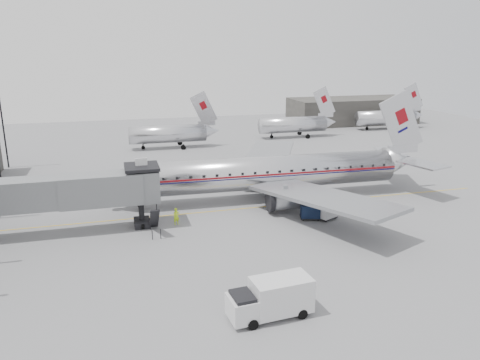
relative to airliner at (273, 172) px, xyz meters
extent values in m
plane|color=slate|center=(-6.81, -8.98, -3.22)|extent=(160.00, 160.00, 0.00)
cube|color=#33312E|center=(38.19, 51.02, -0.22)|extent=(30.00, 12.00, 6.00)
cube|color=gold|center=(-3.81, -2.98, -3.22)|extent=(60.00, 0.15, 0.01)
cube|color=slate|center=(-28.81, -5.38, 1.08)|extent=(12.00, 2.80, 3.00)
cube|color=slate|center=(-19.81, -5.38, 1.08)|extent=(8.00, 3.00, 3.10)
cube|color=slate|center=(-15.81, -4.98, 1.08)|extent=(3.20, 3.60, 3.20)
cube|color=black|center=(-15.81, -4.98, 2.98)|extent=(3.40, 3.80, 0.30)
cube|color=white|center=(-15.81, -4.98, 3.48)|extent=(1.20, 0.15, 0.80)
cylinder|color=black|center=(-16.11, -5.38, -1.82)|extent=(0.56, 0.56, 2.80)
cube|color=black|center=(-16.11, -5.38, -2.87)|extent=(1.60, 2.20, 0.70)
cylinder|color=black|center=(-16.11, -6.38, -2.92)|extent=(0.30, 0.60, 0.60)
cylinder|color=black|center=(-16.11, -4.38, -2.92)|extent=(0.30, 0.60, 0.60)
cube|color=black|center=(-15.01, -7.68, -1.72)|extent=(0.90, 3.20, 2.90)
cylinder|color=black|center=(-34.31, 25.02, 4.28)|extent=(0.24, 0.24, 15.00)
cylinder|color=silver|center=(-8.81, 33.02, -0.62)|extent=(14.00, 3.20, 3.20)
cube|color=silver|center=(-2.01, 33.02, 3.78)|extent=(5.17, 0.26, 6.52)
cylinder|color=black|center=(-13.31, 33.02, -2.72)|extent=(0.24, 0.24, 1.00)
cylinder|color=silver|center=(17.19, 37.02, -0.62)|extent=(14.00, 3.20, 3.20)
cube|color=silver|center=(23.99, 37.02, 3.78)|extent=(5.17, 0.26, 6.52)
cylinder|color=black|center=(12.69, 37.02, -2.72)|extent=(0.24, 0.24, 1.00)
cylinder|color=silver|center=(41.19, 41.02, -0.62)|extent=(14.00, 3.20, 3.20)
cube|color=silver|center=(47.99, 41.02, 3.78)|extent=(5.17, 0.26, 6.52)
cylinder|color=black|center=(36.69, 41.02, -2.72)|extent=(0.24, 0.24, 1.00)
cylinder|color=silver|center=(-0.81, 0.02, 0.01)|extent=(32.40, 4.84, 3.98)
cone|color=silver|center=(-18.57, 0.50, 0.01)|extent=(3.34, 4.07, 3.98)
cone|color=silver|center=(17.28, -0.46, 0.44)|extent=(4.41, 3.90, 3.79)
cube|color=maroon|center=(-0.81, 0.02, 0.28)|extent=(32.40, 4.89, 0.19)
cube|color=#0D084C|center=(-0.81, 0.02, 0.03)|extent=(32.40, 4.89, 0.11)
cube|color=silver|center=(16.95, -0.45, 5.39)|extent=(6.61, 0.50, 8.28)
cube|color=gray|center=(2.68, 9.62, -0.31)|extent=(12.77, 18.10, 1.28)
cube|color=gray|center=(2.16, -9.75, -0.31)|extent=(12.06, 18.18, 1.28)
cylinder|color=gray|center=(-0.12, 5.61, -1.66)|extent=(3.72, 2.36, 2.26)
cylinder|color=gray|center=(-0.42, -5.59, -1.66)|extent=(3.72, 2.36, 2.26)
cylinder|color=black|center=(-15.88, 0.42, -2.52)|extent=(0.22, 0.22, 1.40)
cylinder|color=black|center=(1.42, 2.76, -2.47)|extent=(0.28, 0.28, 1.51)
cylinder|color=black|center=(1.42, 2.76, -2.74)|extent=(1.09, 0.41, 1.08)
cylinder|color=black|center=(1.27, -2.83, -2.47)|extent=(0.28, 0.28, 1.51)
cylinder|color=black|center=(1.27, -2.83, -2.74)|extent=(1.09, 0.41, 1.08)
cube|color=silver|center=(-7.98, -24.92, -1.69)|extent=(4.26, 2.62, 2.38)
cube|color=silver|center=(-10.80, -25.17, -2.15)|extent=(2.00, 2.30, 1.58)
cube|color=black|center=(-10.80, -25.17, -1.47)|extent=(1.52, 2.04, 0.68)
cylinder|color=black|center=(-10.37, -26.15, -2.86)|extent=(0.75, 0.35, 0.72)
cylinder|color=black|center=(-10.55, -24.13, -2.86)|extent=(0.75, 0.35, 0.72)
cylinder|color=black|center=(-6.76, -25.83, -2.86)|extent=(0.75, 0.35, 0.72)
cylinder|color=black|center=(-6.95, -23.80, -2.86)|extent=(0.75, 0.35, 0.72)
cube|color=black|center=(1.53, -8.08, -2.28)|extent=(2.33, 1.99, 1.39)
cube|color=black|center=(1.53, -8.08, -3.02)|extent=(2.45, 2.11, 0.12)
cylinder|color=black|center=(0.60, -8.43, -3.07)|extent=(0.32, 0.20, 0.30)
cylinder|color=black|center=(2.12, -8.87, -3.07)|extent=(0.32, 0.20, 0.30)
cylinder|color=black|center=(0.93, -7.28, -3.07)|extent=(0.32, 0.20, 0.30)
cylinder|color=black|center=(2.46, -7.73, -3.07)|extent=(0.32, 0.20, 0.30)
cube|color=#BBBBBD|center=(3.22, -8.58, -2.30)|extent=(2.37, 2.14, 1.36)
cube|color=black|center=(3.22, -8.58, -3.03)|extent=(2.50, 2.27, 0.12)
cylinder|color=black|center=(2.76, -9.44, -3.08)|extent=(0.31, 0.23, 0.29)
cylinder|color=black|center=(4.17, -8.78, -3.08)|extent=(0.31, 0.23, 0.29)
cylinder|color=black|center=(2.27, -8.39, -3.08)|extent=(0.31, 0.23, 0.29)
cylinder|color=black|center=(3.68, -7.73, -3.08)|extent=(0.31, 0.23, 0.29)
imported|color=#B1DE1A|center=(-12.61, -5.98, -2.32)|extent=(0.75, 0.59, 1.81)
camera|label=1|loc=(-18.27, -51.84, 14.64)|focal=35.00mm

